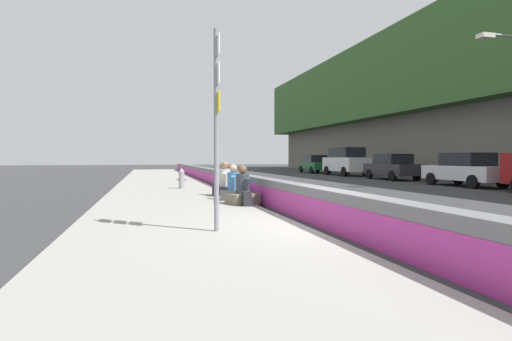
{
  "coord_description": "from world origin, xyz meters",
  "views": [
    {
      "loc": [
        -7.34,
        3.42,
        1.46
      ],
      "look_at": [
        4.98,
        0.12,
        1.06
      ],
      "focal_mm": 28.64,
      "sensor_mm": 36.0,
      "label": 1
    }
  ],
  "objects_px": {
    "seated_person_foreground": "(243,192)",
    "parked_car_far": "(315,164)",
    "backpack": "(247,199)",
    "parked_car_fourth": "(392,167)",
    "route_sign_post": "(217,114)",
    "parked_car_midline": "(346,161)",
    "seated_person_middle": "(233,189)",
    "parked_car_third": "(466,169)",
    "fire_hydrant": "(182,178)",
    "seated_person_rear": "(225,185)"
  },
  "relations": [
    {
      "from": "route_sign_post",
      "to": "parked_car_third",
      "type": "xyz_separation_m",
      "value": [
        9.97,
        -14.4,
        -1.37
      ]
    },
    {
      "from": "route_sign_post",
      "to": "backpack",
      "type": "relative_size",
      "value": 9.0
    },
    {
      "from": "fire_hydrant",
      "to": "seated_person_middle",
      "type": "relative_size",
      "value": 0.79
    },
    {
      "from": "seated_person_foreground",
      "to": "parked_car_fourth",
      "type": "xyz_separation_m",
      "value": [
        12.44,
        -13.06,
        0.38
      ]
    },
    {
      "from": "seated_person_middle",
      "to": "parked_car_third",
      "type": "xyz_separation_m",
      "value": [
        4.69,
        -13.0,
        0.38
      ]
    },
    {
      "from": "route_sign_post",
      "to": "seated_person_rear",
      "type": "distance_m",
      "value": 7.12
    },
    {
      "from": "seated_person_foreground",
      "to": "backpack",
      "type": "xyz_separation_m",
      "value": [
        -0.49,
        -0.01,
        -0.15
      ]
    },
    {
      "from": "backpack",
      "to": "parked_car_fourth",
      "type": "distance_m",
      "value": 18.38
    },
    {
      "from": "seated_person_rear",
      "to": "parked_car_fourth",
      "type": "xyz_separation_m",
      "value": [
        9.74,
        -13.08,
        0.35
      ]
    },
    {
      "from": "fire_hydrant",
      "to": "parked_car_far",
      "type": "relative_size",
      "value": 0.19
    },
    {
      "from": "seated_person_middle",
      "to": "parked_car_midline",
      "type": "relative_size",
      "value": 0.23
    },
    {
      "from": "seated_person_foreground",
      "to": "seated_person_middle",
      "type": "height_order",
      "value": "seated_person_middle"
    },
    {
      "from": "seated_person_middle",
      "to": "parked_car_fourth",
      "type": "bearing_deg",
      "value": -49.36
    },
    {
      "from": "fire_hydrant",
      "to": "parked_car_far",
      "type": "xyz_separation_m",
      "value": [
        18.68,
        -14.16,
        0.27
      ]
    },
    {
      "from": "backpack",
      "to": "parked_car_fourth",
      "type": "height_order",
      "value": "parked_car_fourth"
    },
    {
      "from": "parked_car_third",
      "to": "parked_car_far",
      "type": "xyz_separation_m",
      "value": [
        19.18,
        0.02,
        0.0
      ]
    },
    {
      "from": "backpack",
      "to": "parked_car_fourth",
      "type": "relative_size",
      "value": 0.09
    },
    {
      "from": "route_sign_post",
      "to": "seated_person_middle",
      "type": "xyz_separation_m",
      "value": [
        5.28,
        -1.4,
        -1.75
      ]
    },
    {
      "from": "seated_person_rear",
      "to": "backpack",
      "type": "xyz_separation_m",
      "value": [
        -3.18,
        -0.02,
        -0.18
      ]
    },
    {
      "from": "fire_hydrant",
      "to": "route_sign_post",
      "type": "bearing_deg",
      "value": 178.79
    },
    {
      "from": "fire_hydrant",
      "to": "backpack",
      "type": "relative_size",
      "value": 2.2
    },
    {
      "from": "parked_car_midline",
      "to": "fire_hydrant",
      "type": "bearing_deg",
      "value": 131.26
    },
    {
      "from": "route_sign_post",
      "to": "seated_person_foreground",
      "type": "xyz_separation_m",
      "value": [
        4.07,
        -1.42,
        -1.75
      ]
    },
    {
      "from": "seated_person_foreground",
      "to": "parked_car_far",
      "type": "xyz_separation_m",
      "value": [
        25.08,
        -12.96,
        0.38
      ]
    },
    {
      "from": "seated_person_middle",
      "to": "seated_person_foreground",
      "type": "bearing_deg",
      "value": -179.28
    },
    {
      "from": "parked_car_fourth",
      "to": "parked_car_midline",
      "type": "relative_size",
      "value": 0.94
    },
    {
      "from": "route_sign_post",
      "to": "parked_car_far",
      "type": "distance_m",
      "value": 32.53
    },
    {
      "from": "route_sign_post",
      "to": "seated_person_foreground",
      "type": "distance_m",
      "value": 4.65
    },
    {
      "from": "route_sign_post",
      "to": "parked_car_third",
      "type": "height_order",
      "value": "route_sign_post"
    },
    {
      "from": "parked_car_fourth",
      "to": "seated_person_foreground",
      "type": "bearing_deg",
      "value": 133.59
    },
    {
      "from": "seated_person_rear",
      "to": "parked_car_midline",
      "type": "xyz_separation_m",
      "value": [
        16.16,
        -13.02,
        0.67
      ]
    },
    {
      "from": "parked_car_midline",
      "to": "backpack",
      "type": "bearing_deg",
      "value": 146.11
    },
    {
      "from": "parked_car_third",
      "to": "parked_car_midline",
      "type": "bearing_deg",
      "value": -0.1
    },
    {
      "from": "route_sign_post",
      "to": "parked_car_far",
      "type": "relative_size",
      "value": 0.79
    },
    {
      "from": "parked_car_fourth",
      "to": "parked_car_far",
      "type": "bearing_deg",
      "value": 0.47
    },
    {
      "from": "backpack",
      "to": "parked_car_midline",
      "type": "bearing_deg",
      "value": -33.89
    },
    {
      "from": "seated_person_rear",
      "to": "parked_car_third",
      "type": "height_order",
      "value": "parked_car_third"
    },
    {
      "from": "parked_car_third",
      "to": "fire_hydrant",
      "type": "bearing_deg",
      "value": 87.99
    },
    {
      "from": "route_sign_post",
      "to": "backpack",
      "type": "xyz_separation_m",
      "value": [
        3.58,
        -1.43,
        -1.9
      ]
    },
    {
      "from": "parked_car_midline",
      "to": "parked_car_fourth",
      "type": "bearing_deg",
      "value": -179.47
    },
    {
      "from": "seated_person_foreground",
      "to": "parked_car_far",
      "type": "distance_m",
      "value": 28.23
    },
    {
      "from": "parked_car_third",
      "to": "parked_car_far",
      "type": "relative_size",
      "value": 0.99
    },
    {
      "from": "backpack",
      "to": "seated_person_foreground",
      "type": "bearing_deg",
      "value": 1.17
    },
    {
      "from": "seated_person_foreground",
      "to": "parked_car_fourth",
      "type": "bearing_deg",
      "value": -46.41
    },
    {
      "from": "route_sign_post",
      "to": "fire_hydrant",
      "type": "xyz_separation_m",
      "value": [
        10.46,
        -0.22,
        -1.65
      ]
    },
    {
      "from": "route_sign_post",
      "to": "seated_person_rear",
      "type": "height_order",
      "value": "route_sign_post"
    },
    {
      "from": "route_sign_post",
      "to": "seated_person_rear",
      "type": "bearing_deg",
      "value": -11.72
    },
    {
      "from": "parked_car_fourth",
      "to": "parked_car_midline",
      "type": "distance_m",
      "value": 6.43
    },
    {
      "from": "route_sign_post",
      "to": "seated_person_middle",
      "type": "height_order",
      "value": "route_sign_post"
    },
    {
      "from": "seated_person_foreground",
      "to": "parked_car_midline",
      "type": "height_order",
      "value": "parked_car_midline"
    }
  ]
}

